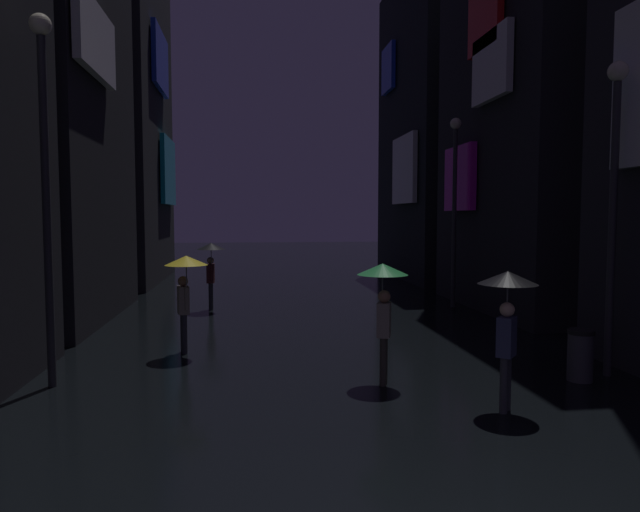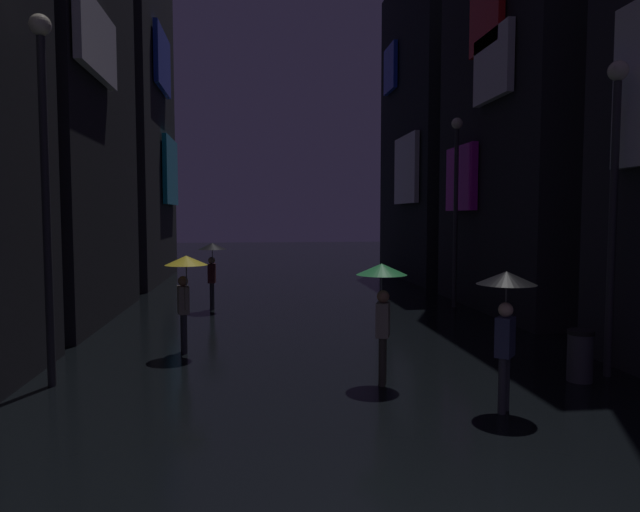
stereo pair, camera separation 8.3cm
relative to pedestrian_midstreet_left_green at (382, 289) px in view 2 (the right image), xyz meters
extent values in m
cube|color=white|center=(-6.10, 5.46, 5.68)|extent=(0.20, 3.37, 1.76)
cube|color=#232328|center=(-8.25, 16.91, 7.95)|extent=(4.00, 8.68, 19.25)
cube|color=#19D8F2|center=(-6.10, 18.29, 3.40)|extent=(0.20, 3.74, 3.14)
cube|color=#264CF9|center=(-6.10, 16.39, 8.05)|extent=(0.20, 3.63, 2.55)
cube|color=black|center=(6.75, 7.33, 6.01)|extent=(4.00, 7.53, 15.37)
cube|color=#F226D8|center=(4.60, 8.46, 2.53)|extent=(0.20, 2.35, 2.12)
cube|color=white|center=(4.60, 6.13, 5.58)|extent=(0.20, 2.35, 1.94)
cube|color=black|center=(6.75, 16.79, 5.49)|extent=(4.00, 8.43, 14.32)
cube|color=white|center=(4.60, 15.25, 3.35)|extent=(0.20, 3.38, 3.01)
cube|color=#264CF9|center=(4.60, 18.33, 8.55)|extent=(0.20, 2.05, 2.22)
cylinder|color=#38332D|center=(-0.04, -0.21, -1.24)|extent=(0.12, 0.12, 0.85)
cylinder|color=#38332D|center=(0.02, -0.04, -1.24)|extent=(0.12, 0.12, 0.85)
cube|color=gray|center=(-0.01, -0.13, -0.52)|extent=(0.32, 0.39, 0.60)
sphere|color=#9E7051|center=(-0.01, -0.13, -0.11)|extent=(0.22, 0.22, 0.22)
cylinder|color=gray|center=(0.00, 0.06, -0.47)|extent=(0.09, 0.09, 0.50)
cylinder|color=slate|center=(0.00, 0.06, -0.13)|extent=(0.02, 0.02, 0.77)
cone|color=green|center=(0.00, 0.06, 0.35)|extent=(0.90, 0.90, 0.20)
cylinder|color=#2D2D38|center=(-3.53, 8.50, -1.24)|extent=(0.12, 0.12, 0.85)
cylinder|color=#2D2D38|center=(-3.54, 8.32, -1.24)|extent=(0.12, 0.12, 0.85)
cube|color=#4C1E23|center=(-3.54, 8.41, -0.52)|extent=(0.24, 0.35, 0.60)
sphere|color=tan|center=(-3.54, 8.41, -0.11)|extent=(0.22, 0.22, 0.22)
cylinder|color=#4C1E23|center=(-3.50, 8.23, -0.47)|extent=(0.09, 0.09, 0.50)
cylinder|color=slate|center=(-3.50, 8.23, -0.13)|extent=(0.02, 0.02, 0.77)
cone|color=black|center=(-3.50, 8.23, 0.35)|extent=(0.90, 0.90, 0.20)
cylinder|color=#2D2D38|center=(-3.77, 2.77, -1.24)|extent=(0.12, 0.12, 0.85)
cylinder|color=#2D2D38|center=(-3.73, 2.59, -1.24)|extent=(0.12, 0.12, 0.85)
cube|color=gray|center=(-3.75, 2.68, -0.52)|extent=(0.30, 0.38, 0.60)
sphere|color=#9E7051|center=(-3.75, 2.68, -0.11)|extent=(0.22, 0.22, 0.22)
cylinder|color=gray|center=(-3.66, 2.52, -0.47)|extent=(0.09, 0.09, 0.50)
cylinder|color=slate|center=(-3.66, 2.52, -0.13)|extent=(0.02, 0.02, 0.77)
cone|color=yellow|center=(-3.66, 2.52, 0.35)|extent=(0.90, 0.90, 0.20)
cylinder|color=#2D2D38|center=(1.43, -1.79, -1.24)|extent=(0.12, 0.12, 0.85)
cylinder|color=#2D2D38|center=(1.55, -1.65, -1.24)|extent=(0.12, 0.12, 0.85)
cube|color=#333859|center=(1.49, -1.72, -0.52)|extent=(0.39, 0.40, 0.60)
sphere|color=beige|center=(1.49, -1.72, -0.11)|extent=(0.22, 0.22, 0.22)
cylinder|color=#333859|center=(1.57, -1.55, -0.47)|extent=(0.09, 0.09, 0.50)
cylinder|color=slate|center=(1.57, -1.55, -0.13)|extent=(0.02, 0.02, 0.77)
cone|color=black|center=(1.57, -1.55, 0.35)|extent=(0.90, 0.90, 0.20)
cylinder|color=#2D2D33|center=(-5.75, 0.48, 1.31)|extent=(0.14, 0.14, 5.96)
sphere|color=#F9EFCC|center=(-5.75, 0.48, 4.47)|extent=(0.36, 0.36, 0.36)
cylinder|color=#2D2D33|center=(4.25, 7.96, 1.19)|extent=(0.14, 0.14, 5.72)
sphere|color=#F9EFCC|center=(4.25, 7.96, 4.23)|extent=(0.36, 0.36, 0.36)
cylinder|color=#2D2D33|center=(4.25, -0.10, 1.01)|extent=(0.14, 0.14, 5.36)
sphere|color=#F9EFCC|center=(4.25, -0.10, 3.88)|extent=(0.36, 0.36, 0.36)
cylinder|color=#3F3F47|center=(3.55, -0.35, -1.24)|extent=(0.44, 0.44, 0.85)
cylinder|color=black|center=(3.55, -0.35, -0.78)|extent=(0.46, 0.46, 0.08)
camera|label=1|loc=(-2.35, -9.75, 1.29)|focal=32.00mm
camera|label=2|loc=(-2.27, -9.76, 1.29)|focal=32.00mm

